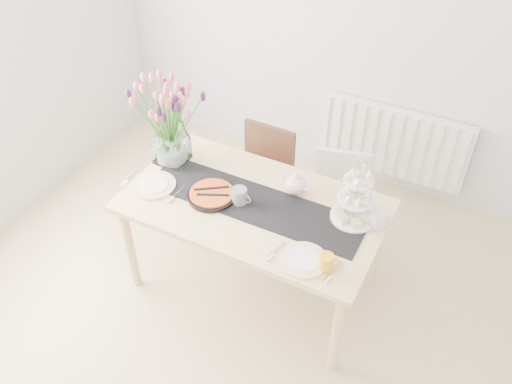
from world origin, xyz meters
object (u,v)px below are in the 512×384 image
at_px(mug_orange, 326,262).
at_px(plate_left, 154,185).
at_px(chair_brown, 263,172).
at_px(dining_table, 254,212).
at_px(cream_jug, 378,219).
at_px(radiator, 393,142).
at_px(teapot, 296,185).
at_px(cake_stand, 355,204).
at_px(mug_grey, 240,196).
at_px(plate_right, 304,260).
at_px(tart_tin, 212,195).
at_px(chair_white, 338,197).
at_px(tulip_vase, 167,111).

height_order(mug_orange, plate_left, mug_orange).
height_order(chair_brown, plate_left, chair_brown).
bearing_deg(dining_table, cream_jug, 12.38).
relative_size(radiator, teapot, 5.47).
relative_size(dining_table, cake_stand, 3.97).
xyz_separation_m(teapot, mug_grey, (-0.27, -0.24, -0.01)).
height_order(plate_left, plate_right, same).
xyz_separation_m(plate_left, plate_right, (1.11, -0.15, -0.00)).
height_order(tart_tin, plate_left, tart_tin).
xyz_separation_m(radiator, teapot, (-0.30, -1.25, 0.37)).
xyz_separation_m(mug_grey, plate_left, (-0.57, -0.11, -0.05)).
bearing_deg(chair_white, plate_right, -97.34).
distance_m(teapot, plate_right, 0.58).
height_order(radiator, cake_stand, cake_stand).
height_order(tulip_vase, plate_right, tulip_vase).
xyz_separation_m(radiator, chair_brown, (-0.74, -0.85, 0.02)).
height_order(chair_white, mug_grey, mug_grey).
height_order(mug_grey, plate_right, mug_grey).
relative_size(dining_table, chair_brown, 1.97).
distance_m(tart_tin, plate_left, 0.39).
bearing_deg(tulip_vase, dining_table, -11.04).
bearing_deg(plate_right, cake_stand, 74.27).
height_order(dining_table, plate_right, plate_right).
relative_size(dining_table, plate_left, 5.59).
xyz_separation_m(chair_white, teapot, (-0.16, -0.42, 0.37)).
relative_size(cake_stand, tart_tin, 1.30).
height_order(mug_orange, plate_right, mug_orange).
distance_m(teapot, cream_jug, 0.55).
height_order(teapot, mug_orange, teapot).
bearing_deg(mug_grey, tulip_vase, 169.33).
relative_size(tulip_vase, plate_left, 2.48).
distance_m(dining_table, tart_tin, 0.28).
bearing_deg(plate_left, mug_grey, 11.15).
relative_size(cream_jug, plate_right, 0.36).
bearing_deg(tart_tin, cream_jug, 12.91).
xyz_separation_m(tart_tin, mug_grey, (0.18, 0.03, 0.04)).
xyz_separation_m(chair_white, tulip_vase, (-1.04, -0.49, 0.69)).
xyz_separation_m(teapot, cream_jug, (0.54, -0.05, -0.02)).
xyz_separation_m(dining_table, chair_brown, (-0.25, 0.61, -0.20)).
bearing_deg(cream_jug, radiator, 76.42).
bearing_deg(tart_tin, tulip_vase, 154.97).
bearing_deg(tulip_vase, tart_tin, -25.03).
bearing_deg(mug_grey, cream_jug, 18.65).
height_order(chair_white, tart_tin, tart_tin).
distance_m(radiator, teapot, 1.34).
bearing_deg(plate_left, chair_brown, 62.38).
bearing_deg(radiator, teapot, -103.65).
distance_m(dining_table, teapot, 0.32).
bearing_deg(cake_stand, mug_orange, -89.83).
bearing_deg(chair_brown, cake_stand, -27.33).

